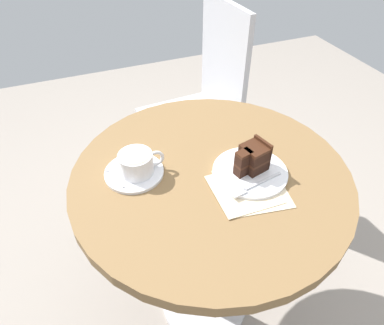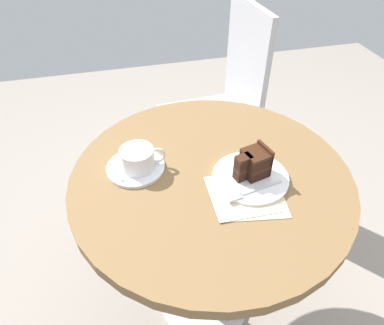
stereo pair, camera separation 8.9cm
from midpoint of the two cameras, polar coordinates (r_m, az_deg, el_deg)
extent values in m
cube|color=gray|center=(1.51, 0.26, -22.26)|extent=(4.40, 4.40, 0.01)
cylinder|color=brown|center=(0.93, 0.40, -2.46)|extent=(0.75, 0.75, 0.03)
cylinder|color=silver|center=(1.20, 0.32, -14.66)|extent=(0.07, 0.07, 0.67)
cylinder|color=silver|center=(1.50, 0.27, -22.02)|extent=(0.34, 0.34, 0.02)
cylinder|color=white|center=(0.93, -12.31, -1.74)|extent=(0.16, 0.16, 0.01)
cylinder|color=white|center=(0.91, -12.09, -0.27)|extent=(0.09, 0.09, 0.06)
cylinder|color=#D6B789|center=(0.89, -12.34, 1.09)|extent=(0.08, 0.08, 0.00)
torus|color=white|center=(0.91, -8.93, 0.53)|extent=(0.05, 0.01, 0.05)
cube|color=silver|center=(0.92, -15.21, -2.75)|extent=(0.03, 0.08, 0.00)
ellipsoid|color=silver|center=(0.95, -16.36, -1.20)|extent=(0.02, 0.02, 0.00)
cylinder|color=white|center=(0.92, 6.91, -1.74)|extent=(0.20, 0.20, 0.01)
cube|color=black|center=(0.91, 7.41, -0.31)|extent=(0.07, 0.07, 0.03)
cube|color=black|center=(0.89, 5.59, -1.25)|extent=(0.05, 0.04, 0.03)
cube|color=#381C0F|center=(0.90, 7.51, 0.54)|extent=(0.07, 0.07, 0.01)
cube|color=#381C0F|center=(0.88, 5.66, -0.39)|extent=(0.05, 0.04, 0.01)
cube|color=black|center=(0.89, 7.61, 1.42)|extent=(0.07, 0.07, 0.03)
cube|color=black|center=(0.87, 5.74, 0.50)|extent=(0.05, 0.04, 0.03)
cube|color=#381C0F|center=(0.88, 7.71, 2.32)|extent=(0.07, 0.07, 0.01)
cube|color=#381C0F|center=(0.86, 5.82, 1.41)|extent=(0.05, 0.04, 0.01)
cube|color=#381C0F|center=(0.91, 8.82, 1.56)|extent=(0.02, 0.06, 0.08)
cube|color=silver|center=(0.88, 8.88, -3.23)|extent=(0.12, 0.03, 0.00)
cube|color=silver|center=(0.85, 4.80, -5.13)|extent=(0.04, 0.03, 0.00)
cube|color=beige|center=(0.88, 7.07, -4.45)|extent=(0.19, 0.19, 0.00)
cube|color=beige|center=(0.87, 5.76, -4.57)|extent=(0.16, 0.16, 0.00)
cylinder|color=#BCBCC1|center=(1.81, -8.95, 2.16)|extent=(0.02, 0.02, 0.44)
cylinder|color=#BCBCC1|center=(1.58, -5.24, -4.54)|extent=(0.02, 0.02, 0.44)
cylinder|color=#BCBCC1|center=(1.90, 0.33, 4.82)|extent=(0.02, 0.02, 0.44)
cylinder|color=#BCBCC1|center=(1.68, 5.09, -1.16)|extent=(0.02, 0.02, 0.44)
cube|color=#BCBCC1|center=(1.59, -2.41, 6.88)|extent=(0.40, 0.40, 0.02)
cube|color=#BCBCC1|center=(1.53, 3.60, 16.44)|extent=(0.05, 0.36, 0.49)
camera|label=1|loc=(0.04, -92.87, -2.52)|focal=32.00mm
camera|label=2|loc=(0.04, 87.13, 2.52)|focal=32.00mm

